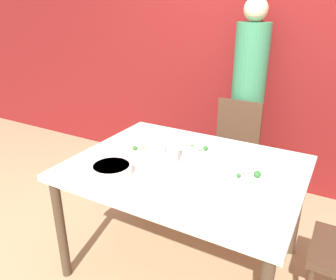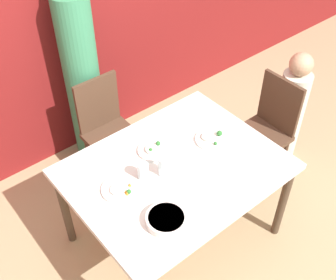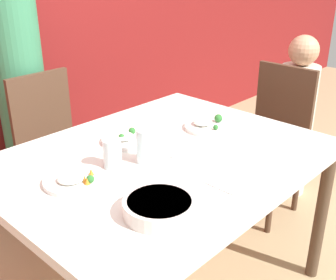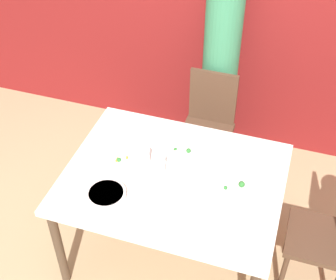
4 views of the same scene
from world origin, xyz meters
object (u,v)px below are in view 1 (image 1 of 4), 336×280
object	(u,v)px
chair_adult_spot	(232,152)
bowl_curry	(112,169)
person_adult	(247,107)
glass_water_tall	(172,152)
plate_rice_adult	(197,150)

from	to	relation	value
chair_adult_spot	bowl_curry	distance (m)	1.26
person_adult	bowl_curry	world-z (taller)	person_adult
person_adult	glass_water_tall	bearing A→B (deg)	-95.31
plate_rice_adult	glass_water_tall	bearing A→B (deg)	-108.89
chair_adult_spot	plate_rice_adult	xyz separation A→B (m)	(-0.04, -0.67, 0.27)
bowl_curry	plate_rice_adult	xyz separation A→B (m)	(0.31, 0.51, -0.01)
person_adult	plate_rice_adult	bearing A→B (deg)	-92.20
chair_adult_spot	person_adult	bearing A→B (deg)	90.00
chair_adult_spot	person_adult	distance (m)	0.44
chair_adult_spot	plate_rice_adult	distance (m)	0.72
person_adult	bowl_curry	bearing A→B (deg)	-102.99
chair_adult_spot	glass_water_tall	world-z (taller)	chair_adult_spot
chair_adult_spot	plate_rice_adult	world-z (taller)	chair_adult_spot
chair_adult_spot	glass_water_tall	distance (m)	0.95
person_adult	bowl_curry	distance (m)	1.53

